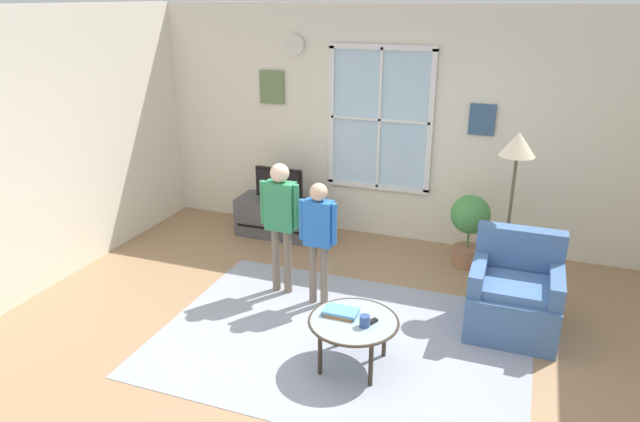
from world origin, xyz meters
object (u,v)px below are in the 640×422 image
(person_blue_shirt, at_px, (319,230))
(potted_plant_by_window, at_px, (470,223))
(coffee_table, at_px, (353,323))
(tv_stand, at_px, (280,217))
(television, at_px, (279,183))
(armchair, at_px, (514,296))
(book_stack, at_px, (341,312))
(person_green_shirt, at_px, (281,214))
(cup, at_px, (365,321))
(remote_near_books, at_px, (370,322))
(remote_near_cup, at_px, (349,313))
(floor_lamp, at_px, (516,162))

(person_blue_shirt, height_order, potted_plant_by_window, person_blue_shirt)
(coffee_table, bearing_deg, potted_plant_by_window, 74.06)
(tv_stand, height_order, television, television)
(armchair, xyz_separation_m, book_stack, (-1.29, -0.97, 0.11))
(tv_stand, height_order, person_blue_shirt, person_blue_shirt)
(person_blue_shirt, bearing_deg, person_green_shirt, 166.52)
(armchair, xyz_separation_m, cup, (-1.06, -1.07, 0.13))
(remote_near_books, bearing_deg, tv_stand, 128.21)
(person_green_shirt, distance_m, potted_plant_by_window, 2.11)
(coffee_table, xyz_separation_m, remote_near_cup, (-0.07, 0.08, 0.04))
(person_green_shirt, bearing_deg, television, 114.93)
(television, bearing_deg, remote_near_books, -51.75)
(television, relative_size, book_stack, 2.14)
(tv_stand, relative_size, person_green_shirt, 0.78)
(armchair, height_order, coffee_table, armchair)
(television, bearing_deg, book_stack, -55.42)
(cup, relative_size, person_green_shirt, 0.07)
(television, height_order, person_green_shirt, person_green_shirt)
(coffee_table, bearing_deg, floor_lamp, 56.58)
(television, relative_size, remote_near_cup, 4.23)
(potted_plant_by_window, distance_m, floor_lamp, 1.17)
(tv_stand, distance_m, person_blue_shirt, 1.84)
(tv_stand, distance_m, potted_plant_by_window, 2.29)
(remote_near_books, bearing_deg, remote_near_cup, 158.13)
(remote_near_cup, distance_m, person_blue_shirt, 1.00)
(cup, xyz_separation_m, remote_near_books, (0.03, 0.05, -0.04))
(coffee_table, bearing_deg, armchair, 41.11)
(television, relative_size, cup, 6.40)
(person_blue_shirt, distance_m, potted_plant_by_window, 1.85)
(person_green_shirt, bearing_deg, floor_lamp, 16.67)
(cup, bearing_deg, armchair, 45.24)
(book_stack, relative_size, person_green_shirt, 0.21)
(armchair, relative_size, book_stack, 3.15)
(book_stack, distance_m, remote_near_cup, 0.06)
(armchair, distance_m, cup, 1.51)
(coffee_table, distance_m, person_green_shirt, 1.47)
(remote_near_books, relative_size, potted_plant_by_window, 0.17)
(armchair, relative_size, person_green_shirt, 0.65)
(armchair, relative_size, remote_near_books, 6.21)
(tv_stand, relative_size, armchair, 1.20)
(armchair, height_order, potted_plant_by_window, armchair)
(coffee_table, height_order, book_stack, book_stack)
(armchair, bearing_deg, person_blue_shirt, -174.43)
(coffee_table, xyz_separation_m, potted_plant_by_window, (0.63, 2.20, 0.11))
(television, height_order, person_blue_shirt, person_blue_shirt)
(remote_near_books, bearing_deg, floor_lamp, 60.26)
(book_stack, height_order, potted_plant_by_window, potted_plant_by_window)
(television, xyz_separation_m, floor_lamp, (2.68, -0.70, 0.71))
(cup, relative_size, potted_plant_by_window, 0.11)
(television, distance_m, floor_lamp, 2.86)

